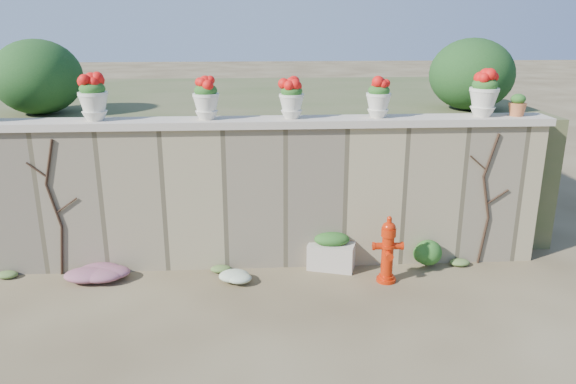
{
  "coord_description": "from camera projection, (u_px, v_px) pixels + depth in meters",
  "views": [
    {
      "loc": [
        -0.01,
        -5.68,
        3.41
      ],
      "look_at": [
        0.43,
        1.4,
        1.19
      ],
      "focal_mm": 35.0,
      "sensor_mm": 36.0,
      "label": 1
    }
  ],
  "objects": [
    {
      "name": "ground",
      "position": [
        258.0,
        328.0,
        6.43
      ],
      "size": [
        80.0,
        80.0,
        0.0
      ],
      "primitive_type": "plane",
      "color": "#4A3C25",
      "rests_on": "ground"
    },
    {
      "name": "stone_wall",
      "position": [
        255.0,
        197.0,
        7.84
      ],
      "size": [
        8.0,
        0.4,
        2.0
      ],
      "primitive_type": "cube",
      "color": "#978965",
      "rests_on": "ground"
    },
    {
      "name": "wall_cap",
      "position": [
        254.0,
        122.0,
        7.53
      ],
      "size": [
        8.1,
        0.52,
        0.1
      ],
      "primitive_type": "cube",
      "color": "beige",
      "rests_on": "stone_wall"
    },
    {
      "name": "raised_fill",
      "position": [
        254.0,
        146.0,
        10.89
      ],
      "size": [
        9.0,
        6.0,
        2.0
      ],
      "primitive_type": "cube",
      "color": "#384C23",
      "rests_on": "ground"
    },
    {
      "name": "back_shrub_left",
      "position": [
        37.0,
        77.0,
        8.33
      ],
      "size": [
        1.3,
        1.3,
        1.1
      ],
      "primitive_type": "ellipsoid",
      "color": "#143814",
      "rests_on": "raised_fill"
    },
    {
      "name": "back_shrub_right",
      "position": [
        472.0,
        74.0,
        8.72
      ],
      "size": [
        1.3,
        1.3,
        1.1
      ],
      "primitive_type": "ellipsoid",
      "color": "#143814",
      "rests_on": "raised_fill"
    },
    {
      "name": "vine_left",
      "position": [
        55.0,
        206.0,
        7.47
      ],
      "size": [
        0.6,
        0.04,
        1.91
      ],
      "color": "black",
      "rests_on": "ground"
    },
    {
      "name": "vine_right",
      "position": [
        487.0,
        198.0,
        7.83
      ],
      "size": [
        0.6,
        0.04,
        1.91
      ],
      "color": "black",
      "rests_on": "ground"
    },
    {
      "name": "fire_hydrant",
      "position": [
        388.0,
        249.0,
        7.42
      ],
      "size": [
        0.39,
        0.28,
        0.92
      ],
      "rotation": [
        0.0,
        0.0,
        -0.04
      ],
      "color": "#BA2207",
      "rests_on": "ground"
    },
    {
      "name": "planter_box",
      "position": [
        332.0,
        252.0,
        7.89
      ],
      "size": [
        0.72,
        0.55,
        0.53
      ],
      "rotation": [
        0.0,
        0.0,
        -0.31
      ],
      "color": "beige",
      "rests_on": "ground"
    },
    {
      "name": "green_shrub",
      "position": [
        425.0,
        252.0,
        7.85
      ],
      "size": [
        0.54,
        0.48,
        0.51
      ],
      "primitive_type": "ellipsoid",
      "color": "#1E5119",
      "rests_on": "ground"
    },
    {
      "name": "magenta_clump",
      "position": [
        97.0,
        272.0,
        7.56
      ],
      "size": [
        0.9,
        0.6,
        0.24
      ],
      "primitive_type": "ellipsoid",
      "color": "#BB2585",
      "rests_on": "ground"
    },
    {
      "name": "white_flowers",
      "position": [
        240.0,
        276.0,
        7.49
      ],
      "size": [
        0.55,
        0.44,
        0.2
      ],
      "primitive_type": "ellipsoid",
      "color": "white",
      "rests_on": "ground"
    },
    {
      "name": "urn_pot_1",
      "position": [
        93.0,
        98.0,
        7.3
      ],
      "size": [
        0.38,
        0.38,
        0.6
      ],
      "color": "silver",
      "rests_on": "wall_cap"
    },
    {
      "name": "urn_pot_2",
      "position": [
        206.0,
        99.0,
        7.39
      ],
      "size": [
        0.35,
        0.35,
        0.55
      ],
      "color": "silver",
      "rests_on": "wall_cap"
    },
    {
      "name": "urn_pot_3",
      "position": [
        292.0,
        99.0,
        7.46
      ],
      "size": [
        0.33,
        0.33,
        0.52
      ],
      "color": "silver",
      "rests_on": "wall_cap"
    },
    {
      "name": "urn_pot_4",
      "position": [
        379.0,
        98.0,
        7.53
      ],
      "size": [
        0.34,
        0.34,
        0.53
      ],
      "color": "silver",
      "rests_on": "wall_cap"
    },
    {
      "name": "urn_pot_5",
      "position": [
        484.0,
        94.0,
        7.61
      ],
      "size": [
        0.4,
        0.4,
        0.62
      ],
      "color": "silver",
      "rests_on": "wall_cap"
    },
    {
      "name": "terracotta_pot",
      "position": [
        517.0,
        106.0,
        7.69
      ],
      "size": [
        0.24,
        0.24,
        0.29
      ],
      "color": "#BA6639",
      "rests_on": "wall_cap"
    }
  ]
}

